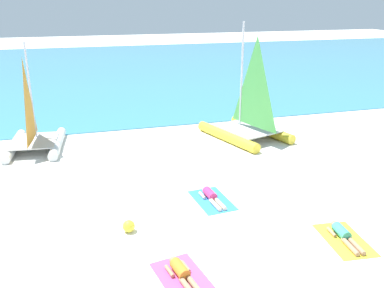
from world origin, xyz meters
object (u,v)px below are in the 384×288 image
(sailboat_white, at_px, (34,135))
(sunbather_middle, at_px, (211,196))
(sailboat_yellow, at_px, (247,122))
(towel_middle, at_px, (212,200))
(towel_left, at_px, (183,279))
(sunbather_right, at_px, (344,235))
(sunbather_left, at_px, (182,273))
(beach_ball, at_px, (129,226))
(towel_right, at_px, (344,240))

(sailboat_white, relative_size, sunbather_middle, 3.04)
(sailboat_yellow, bearing_deg, towel_middle, -140.25)
(towel_left, height_order, sunbather_right, sunbather_right)
(towel_left, xyz_separation_m, sunbather_right, (4.91, 0.48, 0.13))
(sunbather_left, bearing_deg, sunbather_middle, 51.62)
(sailboat_yellow, bearing_deg, sunbather_right, -113.33)
(towel_left, xyz_separation_m, sunbather_middle, (2.04, 3.87, 0.13))
(sailboat_white, distance_m, sunbather_middle, 9.29)
(towel_left, xyz_separation_m, beach_ball, (-0.98, 2.59, 0.18))
(towel_right, relative_size, beach_ball, 5.16)
(beach_ball, bearing_deg, sunbather_middle, 23.01)
(towel_left, relative_size, beach_ball, 5.16)
(sunbather_middle, bearing_deg, towel_middle, -90.00)
(sunbather_middle, height_order, sunbather_right, same)
(towel_left, bearing_deg, sunbather_left, 100.07)
(sunbather_middle, bearing_deg, sunbather_right, -54.86)
(towel_left, height_order, towel_middle, same)
(sailboat_white, distance_m, sunbather_left, 11.53)
(sailboat_yellow, bearing_deg, beach_ball, -151.25)
(sailboat_white, height_order, towel_right, sailboat_white)
(sunbather_middle, bearing_deg, towel_right, -55.47)
(sailboat_white, bearing_deg, towel_left, -63.93)
(sailboat_yellow, relative_size, beach_ball, 15.05)
(towel_middle, xyz_separation_m, towel_right, (2.86, -3.39, 0.00))
(sailboat_white, distance_m, towel_right, 13.78)
(sailboat_yellow, height_order, sailboat_white, sailboat_yellow)
(sailboat_white, height_order, sunbather_left, sailboat_white)
(sailboat_yellow, xyz_separation_m, sunbather_left, (-5.86, -9.66, -0.69))
(sailboat_yellow, height_order, sunbather_middle, sailboat_yellow)
(sunbather_right, bearing_deg, sailboat_white, 136.74)
(sailboat_yellow, xyz_separation_m, sunbather_middle, (-3.81, -5.86, -0.69))
(towel_middle, height_order, towel_right, same)
(sunbather_right, height_order, beach_ball, beach_ball)
(sailboat_yellow, bearing_deg, towel_left, -138.54)
(sailboat_yellow, bearing_deg, towel_right, -113.33)
(towel_left, bearing_deg, sailboat_yellow, 58.97)
(sunbather_left, relative_size, beach_ball, 4.25)
(towel_middle, height_order, sunbather_right, sunbather_right)
(sunbather_left, distance_m, beach_ball, 2.70)
(beach_ball, bearing_deg, towel_left, -69.27)
(sailboat_white, height_order, sunbather_middle, sailboat_white)
(towel_left, relative_size, towel_middle, 1.00)
(sailboat_white, xyz_separation_m, beach_ball, (3.09, -8.26, -0.53))
(towel_left, height_order, towel_right, same)
(towel_right, bearing_deg, towel_middle, 130.12)
(sailboat_yellow, xyz_separation_m, towel_middle, (-3.81, -5.92, -0.82))
(towel_middle, bearing_deg, towel_left, -118.25)
(towel_middle, bearing_deg, beach_ball, -158.11)
(beach_ball, bearing_deg, sunbather_left, -69.01)
(towel_middle, relative_size, sunbather_right, 1.21)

